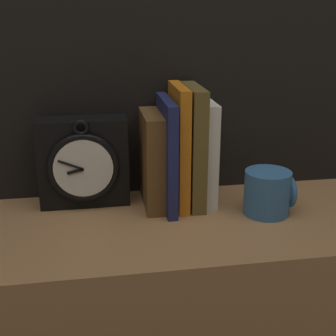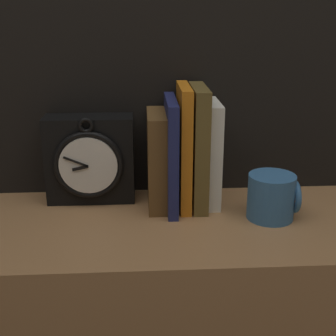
{
  "view_description": "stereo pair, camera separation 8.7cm",
  "coord_description": "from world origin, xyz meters",
  "px_view_note": "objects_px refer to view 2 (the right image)",
  "views": [
    {
      "loc": [
        -0.13,
        -0.81,
        1.18
      ],
      "look_at": [
        0.0,
        0.0,
        0.89
      ],
      "focal_mm": 50.0,
      "sensor_mm": 36.0,
      "label": 1
    },
    {
      "loc": [
        -0.05,
        -0.82,
        1.18
      ],
      "look_at": [
        0.0,
        0.0,
        0.89
      ],
      "focal_mm": 50.0,
      "sensor_mm": 36.0,
      "label": 2
    }
  ],
  "objects_px": {
    "book_slot1_navy": "(171,154)",
    "mug": "(272,197)",
    "book_slot0_brown": "(157,160)",
    "book_slot3_brown": "(198,147)",
    "book_slot4_white": "(212,153)",
    "clock": "(90,160)",
    "book_slot2_orange": "(184,147)"
  },
  "relations": [
    {
      "from": "book_slot1_navy",
      "to": "mug",
      "type": "xyz_separation_m",
      "value": [
        0.19,
        -0.07,
        -0.07
      ]
    },
    {
      "from": "book_slot0_brown",
      "to": "book_slot3_brown",
      "type": "relative_size",
      "value": 0.79
    },
    {
      "from": "book_slot0_brown",
      "to": "book_slot1_navy",
      "type": "relative_size",
      "value": 0.87
    },
    {
      "from": "book_slot4_white",
      "to": "mug",
      "type": "height_order",
      "value": "book_slot4_white"
    },
    {
      "from": "clock",
      "to": "book_slot2_orange",
      "type": "bearing_deg",
      "value": -8.65
    },
    {
      "from": "book_slot1_navy",
      "to": "mug",
      "type": "height_order",
      "value": "book_slot1_navy"
    },
    {
      "from": "book_slot1_navy",
      "to": "book_slot3_brown",
      "type": "height_order",
      "value": "book_slot3_brown"
    },
    {
      "from": "clock",
      "to": "book_slot1_navy",
      "type": "height_order",
      "value": "book_slot1_navy"
    },
    {
      "from": "clock",
      "to": "book_slot2_orange",
      "type": "xyz_separation_m",
      "value": [
        0.19,
        -0.03,
        0.03
      ]
    },
    {
      "from": "book_slot0_brown",
      "to": "mug",
      "type": "relative_size",
      "value": 2.0
    },
    {
      "from": "book_slot1_navy",
      "to": "mug",
      "type": "bearing_deg",
      "value": -20.09
    },
    {
      "from": "book_slot0_brown",
      "to": "book_slot3_brown",
      "type": "height_order",
      "value": "book_slot3_brown"
    },
    {
      "from": "book_slot4_white",
      "to": "mug",
      "type": "xyz_separation_m",
      "value": [
        0.11,
        -0.09,
        -0.06
      ]
    },
    {
      "from": "book_slot2_orange",
      "to": "book_slot4_white",
      "type": "height_order",
      "value": "book_slot2_orange"
    },
    {
      "from": "book_slot1_navy",
      "to": "book_slot2_orange",
      "type": "relative_size",
      "value": 0.9
    },
    {
      "from": "book_slot2_orange",
      "to": "book_slot4_white",
      "type": "distance_m",
      "value": 0.06
    },
    {
      "from": "mug",
      "to": "book_slot2_orange",
      "type": "bearing_deg",
      "value": 154.3
    },
    {
      "from": "clock",
      "to": "book_slot3_brown",
      "type": "distance_m",
      "value": 0.23
    },
    {
      "from": "clock",
      "to": "mug",
      "type": "height_order",
      "value": "clock"
    },
    {
      "from": "book_slot0_brown",
      "to": "book_slot2_orange",
      "type": "distance_m",
      "value": 0.06
    },
    {
      "from": "mug",
      "to": "book_slot4_white",
      "type": "bearing_deg",
      "value": 140.34
    },
    {
      "from": "book_slot3_brown",
      "to": "book_slot0_brown",
      "type": "bearing_deg",
      "value": 178.73
    },
    {
      "from": "book_slot4_white",
      "to": "clock",
      "type": "bearing_deg",
      "value": 175.32
    },
    {
      "from": "clock",
      "to": "book_slot0_brown",
      "type": "xyz_separation_m",
      "value": [
        0.14,
        -0.03,
        0.01
      ]
    },
    {
      "from": "book_slot1_navy",
      "to": "book_slot3_brown",
      "type": "relative_size",
      "value": 0.91
    },
    {
      "from": "clock",
      "to": "book_slot4_white",
      "type": "height_order",
      "value": "book_slot4_white"
    },
    {
      "from": "book_slot3_brown",
      "to": "mug",
      "type": "distance_m",
      "value": 0.18
    },
    {
      "from": "book_slot0_brown",
      "to": "mug",
      "type": "xyz_separation_m",
      "value": [
        0.22,
        -0.08,
        -0.05
      ]
    },
    {
      "from": "book_slot3_brown",
      "to": "book_slot4_white",
      "type": "relative_size",
      "value": 1.15
    },
    {
      "from": "book_slot0_brown",
      "to": "book_slot4_white",
      "type": "height_order",
      "value": "book_slot4_white"
    },
    {
      "from": "book_slot0_brown",
      "to": "book_slot3_brown",
      "type": "distance_m",
      "value": 0.09
    },
    {
      "from": "clock",
      "to": "mug",
      "type": "relative_size",
      "value": 1.95
    }
  ]
}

